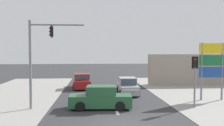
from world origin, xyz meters
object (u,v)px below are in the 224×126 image
object	(u,v)px
shopping_plaza_sign	(212,63)
sedan_crossing_left	(82,82)
hatchback_oncoming_mid	(128,87)
traffic_signal_mast	(38,53)
pedestal_signal_right_kerb	(195,73)
sedan_receding_far	(101,98)

from	to	relation	value
shopping_plaza_sign	sedan_crossing_left	xyz separation A→B (m)	(-10.66, 7.61, -2.28)
sedan_crossing_left	hatchback_oncoming_mid	bearing A→B (deg)	-45.32
traffic_signal_mast	sedan_crossing_left	xyz separation A→B (m)	(2.51, 9.95, -3.13)
pedestal_signal_right_kerb	hatchback_oncoming_mid	size ratio (longest dim) A/B	0.98
pedestal_signal_right_kerb	sedan_crossing_left	bearing A→B (deg)	128.29
shopping_plaza_sign	hatchback_oncoming_mid	world-z (taller)	shopping_plaza_sign
traffic_signal_mast	sedan_receding_far	bearing A→B (deg)	-2.27
hatchback_oncoming_mid	sedan_receding_far	bearing A→B (deg)	-114.70
sedan_crossing_left	traffic_signal_mast	bearing A→B (deg)	-104.18
pedestal_signal_right_kerb	traffic_signal_mast	bearing A→B (deg)	177.86
shopping_plaza_sign	traffic_signal_mast	bearing A→B (deg)	-169.94
traffic_signal_mast	hatchback_oncoming_mid	world-z (taller)	traffic_signal_mast
traffic_signal_mast	sedan_receding_far	distance (m)	5.22
sedan_receding_far	hatchback_oncoming_mid	size ratio (longest dim) A/B	1.18
traffic_signal_mast	pedestal_signal_right_kerb	distance (m)	10.79
sedan_receding_far	hatchback_oncoming_mid	world-z (taller)	sedan_receding_far
hatchback_oncoming_mid	sedan_crossing_left	size ratio (longest dim) A/B	0.85
shopping_plaza_sign	sedan_crossing_left	distance (m)	13.30
traffic_signal_mast	hatchback_oncoming_mid	bearing A→B (deg)	39.33
traffic_signal_mast	hatchback_oncoming_mid	size ratio (longest dim) A/B	1.65
traffic_signal_mast	shopping_plaza_sign	distance (m)	13.41
traffic_signal_mast	pedestal_signal_right_kerb	bearing A→B (deg)	-2.14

